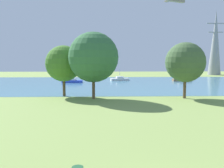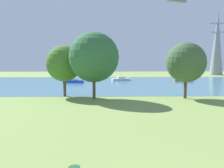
{
  "view_description": "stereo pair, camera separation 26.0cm",
  "coord_description": "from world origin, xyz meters",
  "px_view_note": "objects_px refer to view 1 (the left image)",
  "views": [
    {
      "loc": [
        -2.97,
        -9.62,
        6.0
      ],
      "look_at": [
        -1.99,
        20.07,
        2.97
      ],
      "focal_mm": 41.56,
      "sensor_mm": 36.0,
      "label": 1
    },
    {
      "loc": [
        -2.71,
        -9.63,
        6.0
      ],
      "look_at": [
        -1.99,
        20.07,
        2.97
      ],
      "focal_mm": 41.56,
      "sensor_mm": 36.0,
      "label": 2
    }
  ],
  "objects_px": {
    "electricity_pylon": "(215,43)",
    "light_aircraft": "(175,0)",
    "sailboat_blue": "(72,81)",
    "tree_east_far": "(185,62)",
    "sailboat_white": "(120,79)",
    "tree_mid_shore": "(64,64)",
    "sailboat_brown": "(182,79)",
    "tree_east_near": "(93,57)"
  },
  "relations": [
    {
      "from": "electricity_pylon",
      "to": "light_aircraft",
      "type": "height_order",
      "value": "light_aircraft"
    },
    {
      "from": "sailboat_blue",
      "to": "tree_east_far",
      "type": "height_order",
      "value": "tree_east_far"
    },
    {
      "from": "sailboat_white",
      "to": "electricity_pylon",
      "type": "xyz_separation_m",
      "value": [
        34.64,
        22.35,
        10.65
      ]
    },
    {
      "from": "tree_east_far",
      "to": "electricity_pylon",
      "type": "xyz_separation_m",
      "value": [
        26.87,
        52.03,
        5.81
      ]
    },
    {
      "from": "tree_mid_shore",
      "to": "electricity_pylon",
      "type": "xyz_separation_m",
      "value": [
        45.03,
        49.49,
        6.03
      ]
    },
    {
      "from": "sailboat_brown",
      "to": "tree_east_near",
      "type": "distance_m",
      "value": 35.67
    },
    {
      "from": "tree_mid_shore",
      "to": "tree_east_near",
      "type": "bearing_deg",
      "value": -29.16
    },
    {
      "from": "tree_east_far",
      "to": "electricity_pylon",
      "type": "relative_size",
      "value": 0.37
    },
    {
      "from": "sailboat_white",
      "to": "light_aircraft",
      "type": "bearing_deg",
      "value": 23.77
    },
    {
      "from": "sailboat_brown",
      "to": "light_aircraft",
      "type": "height_order",
      "value": "light_aircraft"
    },
    {
      "from": "sailboat_white",
      "to": "electricity_pylon",
      "type": "distance_m",
      "value": 42.58
    },
    {
      "from": "tree_mid_shore",
      "to": "light_aircraft",
      "type": "xyz_separation_m",
      "value": [
        26.4,
        34.19,
        17.21
      ]
    },
    {
      "from": "sailboat_brown",
      "to": "tree_east_far",
      "type": "distance_m",
      "value": 29.35
    },
    {
      "from": "tree_east_near",
      "to": "light_aircraft",
      "type": "distance_m",
      "value": 45.71
    },
    {
      "from": "tree_east_near",
      "to": "tree_east_far",
      "type": "bearing_deg",
      "value": 0.3
    },
    {
      "from": "tree_mid_shore",
      "to": "sailboat_blue",
      "type": "bearing_deg",
      "value": 93.63
    },
    {
      "from": "sailboat_brown",
      "to": "electricity_pylon",
      "type": "bearing_deg",
      "value": 52.21
    },
    {
      "from": "tree_mid_shore",
      "to": "electricity_pylon",
      "type": "relative_size",
      "value": 0.36
    },
    {
      "from": "sailboat_blue",
      "to": "tree_east_far",
      "type": "bearing_deg",
      "value": -51.31
    },
    {
      "from": "tree_mid_shore",
      "to": "tree_east_far",
      "type": "relative_size",
      "value": 0.96
    },
    {
      "from": "sailboat_blue",
      "to": "sailboat_white",
      "type": "bearing_deg",
      "value": 24.14
    },
    {
      "from": "sailboat_white",
      "to": "tree_east_near",
      "type": "bearing_deg",
      "value": -100.85
    },
    {
      "from": "sailboat_brown",
      "to": "tree_east_near",
      "type": "xyz_separation_m",
      "value": [
        -21.55,
        -27.86,
        5.6
      ]
    },
    {
      "from": "sailboat_blue",
      "to": "light_aircraft",
      "type": "bearing_deg",
      "value": 23.92
    },
    {
      "from": "tree_mid_shore",
      "to": "sailboat_white",
      "type": "bearing_deg",
      "value": 69.05
    },
    {
      "from": "sailboat_brown",
      "to": "tree_mid_shore",
      "type": "relative_size",
      "value": 0.95
    },
    {
      "from": "tree_east_far",
      "to": "light_aircraft",
      "type": "xyz_separation_m",
      "value": [
        8.24,
        36.73,
        16.98
      ]
    },
    {
      "from": "sailboat_white",
      "to": "electricity_pylon",
      "type": "relative_size",
      "value": 0.36
    },
    {
      "from": "tree_mid_shore",
      "to": "electricity_pylon",
      "type": "bearing_deg",
      "value": 47.7
    },
    {
      "from": "sailboat_blue",
      "to": "tree_east_far",
      "type": "xyz_separation_m",
      "value": [
        19.55,
        -24.4,
        4.85
      ]
    },
    {
      "from": "sailboat_blue",
      "to": "electricity_pylon",
      "type": "distance_m",
      "value": 55.06
    },
    {
      "from": "light_aircraft",
      "to": "sailboat_blue",
      "type": "bearing_deg",
      "value": -156.08
    },
    {
      "from": "tree_mid_shore",
      "to": "tree_east_far",
      "type": "bearing_deg",
      "value": -7.98
    },
    {
      "from": "sailboat_white",
      "to": "light_aircraft",
      "type": "distance_m",
      "value": 27.97
    },
    {
      "from": "sailboat_white",
      "to": "tree_east_near",
      "type": "distance_m",
      "value": 30.8
    },
    {
      "from": "tree_east_near",
      "to": "electricity_pylon",
      "type": "bearing_deg",
      "value": 52.25
    },
    {
      "from": "sailboat_white",
      "to": "electricity_pylon",
      "type": "bearing_deg",
      "value": 32.83
    },
    {
      "from": "sailboat_blue",
      "to": "electricity_pylon",
      "type": "relative_size",
      "value": 0.32
    },
    {
      "from": "sailboat_brown",
      "to": "sailboat_white",
      "type": "bearing_deg",
      "value": 173.21
    },
    {
      "from": "tree_east_near",
      "to": "light_aircraft",
      "type": "bearing_deg",
      "value": 59.46
    },
    {
      "from": "tree_east_near",
      "to": "sailboat_brown",
      "type": "bearing_deg",
      "value": 52.28
    },
    {
      "from": "tree_east_near",
      "to": "sailboat_white",
      "type": "bearing_deg",
      "value": 79.15
    }
  ]
}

